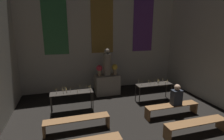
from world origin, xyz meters
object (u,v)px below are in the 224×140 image
statue (107,63)px  flower_vase_left (99,69)px  pew_back_right (172,108)px  flower_vase_right (115,68)px  candle_rack_left (72,94)px  altar (107,85)px  pew_third_right (196,125)px  person_seated (177,96)px  pew_back_left (77,122)px  candle_rack_right (154,86)px

statue → flower_vase_left: statue is taller
statue → pew_back_right: statue is taller
flower_vase_right → candle_rack_left: (-2.08, -1.31, -0.56)m
statue → flower_vase_right: statue is taller
altar → flower_vase_left: (-0.37, 0.00, 0.77)m
statue → pew_third_right: 4.40m
flower_vase_left → candle_rack_left: bearing=-135.7°
flower_vase_left → person_seated: (2.19, -2.71, -0.47)m
flower_vase_left → pew_back_left: (-1.30, -2.71, -0.91)m
flower_vase_left → flower_vase_right: bearing=0.0°
pew_third_right → person_seated: size_ratio=2.65×
altar → person_seated: person_seated is taller
candle_rack_left → pew_third_right: bearing=-37.3°
candle_rack_right → person_seated: (0.10, -1.39, 0.08)m
altar → pew_back_right: altar is taller
flower_vase_left → person_seated: flower_vase_left is taller
flower_vase_left → pew_back_right: 3.51m
candle_rack_left → pew_back_right: size_ratio=0.79×
pew_third_right → candle_rack_right: bearing=88.9°
altar → flower_vase_right: (0.37, 0.00, 0.77)m
candle_rack_left → candle_rack_right: (3.44, -0.00, 0.00)m
statue → candle_rack_right: bearing=-37.4°
pew_third_right → pew_back_left: 3.55m
pew_third_right → pew_back_right: size_ratio=1.00×
person_seated → pew_back_left: bearing=-180.0°
altar → candle_rack_right: (1.72, -1.32, 0.21)m
candle_rack_right → pew_third_right: bearing=-91.1°
flower_vase_right → pew_third_right: (1.30, -3.89, -0.91)m
person_seated → flower_vase_left: bearing=129.0°
flower_vase_right → person_seated: bearing=-61.7°
person_seated → pew_third_right: bearing=-97.4°
person_seated → candle_rack_left: bearing=158.5°
pew_third_right → pew_back_right: same height
altar → candle_rack_left: 2.17m
candle_rack_left → statue: bearing=37.5°
candle_rack_right → pew_back_left: bearing=-157.7°
pew_third_right → person_seated: 1.27m
pew_back_right → altar: bearing=121.7°
pew_back_right → candle_rack_left: bearing=157.6°
candle_rack_left → person_seated: bearing=-21.5°
statue → pew_back_right: bearing=-58.3°
pew_back_left → pew_back_right: 3.34m
flower_vase_right → pew_back_left: bearing=-127.0°
candle_rack_left → pew_back_right: candle_rack_left is taller
flower_vase_left → pew_third_right: size_ratio=0.26×
altar → person_seated: bearing=-56.0°
flower_vase_left → flower_vase_right: size_ratio=1.00×
pew_back_right → pew_back_left: bearing=180.0°
altar → flower_vase_left: flower_vase_left is taller
pew_back_left → flower_vase_right: bearing=53.0°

